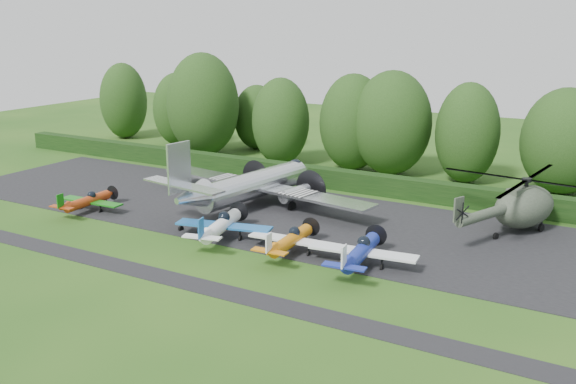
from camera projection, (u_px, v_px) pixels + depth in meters
The scene contains 19 objects.
ground at pixel (220, 251), 48.16m from camera, with size 160.00×160.00×0.00m, color #1F4914.
apron at pixel (287, 217), 56.54m from camera, with size 70.00×18.00×0.01m, color black.
taxiway_verge at pixel (168, 278), 43.14m from camera, with size 70.00×2.00×0.00m, color black.
hedgerow at pixel (340, 189), 65.76m from camera, with size 90.00×1.60×2.00m, color black.
transport_plane at pixel (252, 185), 58.77m from camera, with size 23.86×18.29×7.65m.
light_plane_red at pixel (88, 201), 57.67m from camera, with size 6.44×6.77×2.47m.
light_plane_white at pixel (221, 225), 50.18m from camera, with size 7.79×8.20×3.00m.
light_plane_orange at pixel (291, 240), 47.20m from camera, with size 7.06×7.43×2.71m.
light_plane_blue at pixel (361, 252), 44.52m from camera, with size 7.74×8.14×2.98m.
helicopter at pixel (524, 203), 52.14m from camera, with size 13.77×16.12×4.43m.
tree_0 at pixel (203, 105), 80.18m from camera, with size 9.04×9.04×12.94m.
tree_1 at pixel (392, 123), 70.57m from camera, with size 8.76×8.76×11.55m.
tree_3 at pixel (281, 122), 75.62m from camera, with size 6.80×6.80×10.31m.
tree_4 at pixel (565, 141), 62.78m from camera, with size 8.43×8.43×10.54m.
tree_5 at pixel (178, 109), 87.14m from camera, with size 6.61×6.61×9.92m.
tree_6 at pixel (124, 101), 92.52m from camera, with size 6.70×6.70×10.85m.
tree_8 at pixel (257, 117), 85.03m from camera, with size 6.21×6.21×8.53m.
tree_9 at pixel (353, 122), 72.85m from camera, with size 7.64×7.64×11.01m.
tree_10 at pixel (467, 133), 67.05m from camera, with size 6.64×6.64×10.63m.
Camera 1 is at (26.93, -36.81, 16.88)m, focal length 40.00 mm.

